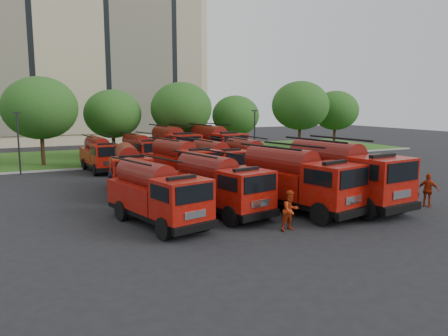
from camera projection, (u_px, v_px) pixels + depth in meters
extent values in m
plane|color=black|center=(219.00, 207.00, 24.73)|extent=(140.00, 140.00, 0.00)
cube|color=#2B5516|center=(120.00, 156.00, 47.92)|extent=(70.00, 16.00, 0.12)
cube|color=gray|center=(138.00, 165.00, 40.69)|extent=(70.00, 0.30, 0.14)
cube|color=beige|center=(99.00, 59.00, 66.57)|extent=(30.00, 14.00, 25.00)
cube|color=black|center=(108.00, 54.00, 60.23)|extent=(28.00, 0.15, 22.00)
cylinder|color=#382314|center=(43.00, 151.00, 40.30)|extent=(0.36, 0.36, 2.80)
ellipsoid|color=#143F12|center=(40.00, 108.00, 39.72)|extent=(6.72, 6.72, 5.71)
cylinder|color=#382314|center=(114.00, 147.00, 45.54)|extent=(0.36, 0.36, 2.45)
ellipsoid|color=#143F12|center=(113.00, 114.00, 45.03)|extent=(5.88, 5.88, 5.00)
cylinder|color=#382314|center=(182.00, 144.00, 47.16)|extent=(0.36, 0.36, 2.73)
ellipsoid|color=#143F12|center=(181.00, 108.00, 46.59)|extent=(6.55, 6.55, 5.57)
cylinder|color=#382314|center=(235.00, 143.00, 51.07)|extent=(0.36, 0.36, 2.27)
ellipsoid|color=#143F12|center=(235.00, 116.00, 50.59)|extent=(5.46, 5.46, 4.64)
cylinder|color=#382314|center=(299.00, 139.00, 53.09)|extent=(0.36, 0.36, 2.87)
ellipsoid|color=#143F12|center=(300.00, 106.00, 52.48)|extent=(6.89, 6.89, 5.85)
cylinder|color=#382314|center=(334.00, 137.00, 57.88)|extent=(0.36, 0.36, 2.52)
ellipsoid|color=#143F12|center=(335.00, 110.00, 57.35)|extent=(6.05, 6.05, 5.14)
cylinder|color=black|center=(19.00, 144.00, 35.45)|extent=(0.14, 0.14, 5.00)
cube|color=black|center=(16.00, 113.00, 35.07)|extent=(0.60, 0.25, 0.12)
cylinder|color=black|center=(255.00, 135.00, 44.81)|extent=(0.14, 0.14, 5.00)
cube|color=black|center=(255.00, 110.00, 44.44)|extent=(0.60, 0.25, 0.12)
cube|color=black|center=(157.00, 212.00, 21.13)|extent=(3.55, 6.73, 0.28)
cube|color=black|center=(196.00, 228.00, 18.64)|extent=(2.28, 0.76, 0.32)
cube|color=#870700|center=(182.00, 199.00, 19.29)|extent=(2.66, 2.49, 1.79)
cube|color=black|center=(195.00, 194.00, 18.44)|extent=(1.88, 0.49, 0.78)
cube|color=#870700|center=(146.00, 194.00, 21.80)|extent=(3.17, 4.63, 1.19)
cylinder|color=#550D08|center=(146.00, 175.00, 21.66)|extent=(2.24, 4.07, 1.38)
cylinder|color=black|center=(164.00, 229.00, 18.66)|extent=(0.55, 1.06, 1.01)
cylinder|color=black|center=(204.00, 220.00, 19.97)|extent=(0.55, 1.06, 1.01)
cylinder|color=black|center=(122.00, 211.00, 21.76)|extent=(0.55, 1.06, 1.01)
cylinder|color=black|center=(158.00, 205.00, 23.07)|extent=(0.55, 1.06, 1.01)
cube|color=black|center=(218.00, 202.00, 23.21)|extent=(3.47, 6.88, 0.28)
cube|color=black|center=(261.00, 216.00, 20.59)|extent=(2.35, 0.71, 0.33)
cube|color=#870700|center=(246.00, 189.00, 21.28)|extent=(2.68, 2.50, 1.83)
cube|color=black|center=(261.00, 184.00, 20.39)|extent=(1.94, 0.45, 0.80)
cube|color=#870700|center=(207.00, 185.00, 23.91)|extent=(3.14, 4.70, 1.22)
cylinder|color=#550D08|center=(207.00, 167.00, 23.76)|extent=(2.19, 4.15, 1.41)
cylinder|color=black|center=(231.00, 216.00, 20.65)|extent=(0.53, 1.08, 1.03)
cylinder|color=black|center=(265.00, 210.00, 21.95)|extent=(0.53, 1.08, 1.03)
cylinder|color=black|center=(184.00, 201.00, 23.90)|extent=(0.53, 1.08, 1.03)
cylinder|color=black|center=(216.00, 196.00, 25.20)|extent=(0.53, 1.08, 1.03)
cube|color=black|center=(296.00, 199.00, 23.66)|extent=(3.99, 7.65, 0.31)
cube|color=black|center=(354.00, 213.00, 20.81)|extent=(2.60, 0.84, 0.36)
cube|color=#870700|center=(334.00, 184.00, 21.56)|extent=(3.01, 2.81, 2.03)
cube|color=black|center=(355.00, 178.00, 20.58)|extent=(2.14, 0.55, 0.89)
cube|color=#870700|center=(281.00, 181.00, 24.43)|extent=(3.58, 5.25, 1.36)
cylinder|color=#550D08|center=(281.00, 161.00, 24.26)|extent=(2.52, 4.62, 1.56)
cylinder|color=black|center=(321.00, 214.00, 20.84)|extent=(0.62, 1.20, 1.15)
cylinder|color=black|center=(351.00, 207.00, 22.32)|extent=(0.62, 1.20, 1.15)
cylinder|color=black|center=(256.00, 198.00, 24.39)|extent=(0.62, 1.20, 1.15)
cylinder|color=black|center=(286.00, 192.00, 25.87)|extent=(0.62, 1.20, 1.15)
cube|color=black|center=(341.00, 193.00, 24.89)|extent=(3.46, 8.08, 0.34)
cube|color=black|center=(402.00, 208.00, 21.57)|extent=(2.81, 0.60, 0.39)
cube|color=#870700|center=(381.00, 178.00, 22.45)|extent=(3.01, 2.76, 2.18)
cube|color=black|center=(403.00, 172.00, 21.33)|extent=(2.34, 0.33, 0.95)
cube|color=#870700|center=(326.00, 175.00, 25.79)|extent=(3.32, 5.43, 1.46)
cylinder|color=#550D08|center=(327.00, 155.00, 25.61)|extent=(2.21, 4.86, 1.68)
cylinder|color=black|center=(367.00, 208.00, 21.79)|extent=(0.53, 1.27, 1.23)
cylinder|color=black|center=(399.00, 202.00, 23.15)|extent=(0.53, 1.27, 1.23)
cylinder|color=black|center=(300.00, 191.00, 25.92)|extent=(0.53, 1.27, 1.23)
cylinder|color=black|center=(331.00, 187.00, 27.27)|extent=(0.53, 1.27, 1.23)
cube|color=black|center=(129.00, 183.00, 28.51)|extent=(3.12, 6.85, 0.28)
cube|color=black|center=(134.00, 194.00, 25.35)|extent=(2.37, 0.58, 0.33)
cube|color=#870700|center=(132.00, 173.00, 26.21)|extent=(2.59, 2.39, 1.84)
cube|color=black|center=(133.00, 168.00, 25.15)|extent=(1.96, 0.34, 0.80)
cube|color=#870700|center=(128.00, 170.00, 29.37)|extent=(2.93, 4.63, 1.23)
cylinder|color=#550D08|center=(127.00, 155.00, 29.23)|extent=(1.99, 4.13, 1.41)
cylinder|color=black|center=(114.00, 193.00, 25.89)|extent=(0.48, 1.07, 1.04)
cylinder|color=black|center=(151.00, 191.00, 26.51)|extent=(0.48, 1.07, 1.04)
cylinder|color=black|center=(111.00, 181.00, 29.81)|extent=(0.48, 1.07, 1.04)
cylinder|color=black|center=(143.00, 180.00, 30.44)|extent=(0.48, 1.07, 1.04)
cube|color=black|center=(182.00, 176.00, 31.48)|extent=(3.52, 7.12, 0.29)
cube|color=black|center=(209.00, 183.00, 28.75)|extent=(2.43, 0.71, 0.34)
cube|color=#870700|center=(200.00, 164.00, 29.47)|extent=(2.75, 2.56, 1.90)
cube|color=black|center=(209.00, 159.00, 28.54)|extent=(2.02, 0.44, 0.83)
cube|color=#870700|center=(174.00, 163.00, 32.22)|extent=(3.21, 4.85, 1.27)
cylinder|color=#550D08|center=(174.00, 149.00, 32.06)|extent=(2.22, 4.29, 1.46)
cylinder|color=black|center=(187.00, 184.00, 28.83)|extent=(0.54, 1.12, 1.07)
cylinder|color=black|center=(215.00, 180.00, 30.15)|extent=(0.54, 1.12, 1.07)
cylinder|color=black|center=(156.00, 175.00, 32.23)|extent=(0.54, 1.12, 1.07)
cylinder|color=black|center=(182.00, 172.00, 33.55)|extent=(0.54, 1.12, 1.07)
cube|color=black|center=(216.00, 174.00, 32.57)|extent=(2.48, 6.58, 0.28)
cube|color=black|center=(239.00, 181.00, 29.73)|extent=(2.32, 0.36, 0.32)
cube|color=#870700|center=(231.00, 163.00, 30.49)|extent=(2.37, 2.16, 1.80)
cube|color=black|center=(239.00, 159.00, 29.53)|extent=(1.94, 0.15, 0.79)
cube|color=#870700|center=(210.00, 162.00, 33.34)|extent=(2.50, 4.37, 1.20)
cylinder|color=#550D08|center=(210.00, 149.00, 33.19)|extent=(1.60, 3.95, 1.39)
cylinder|color=black|center=(219.00, 181.00, 29.99)|extent=(0.38, 1.03, 1.02)
cylinder|color=black|center=(245.00, 178.00, 31.00)|extent=(0.38, 1.03, 1.02)
cylinder|color=black|center=(194.00, 173.00, 33.52)|extent=(0.38, 1.03, 1.02)
cylinder|color=black|center=(219.00, 171.00, 34.53)|extent=(0.38, 1.03, 1.02)
cube|color=black|center=(250.00, 171.00, 33.46)|extent=(2.18, 6.61, 0.28)
cube|color=black|center=(273.00, 179.00, 30.48)|extent=(2.36, 0.24, 0.33)
cube|color=#870700|center=(266.00, 161.00, 31.28)|extent=(2.32, 2.08, 1.84)
cube|color=black|center=(274.00, 157.00, 30.28)|extent=(1.98, 0.05, 0.80)
cube|color=#870700|center=(244.00, 160.00, 34.28)|extent=(2.32, 4.35, 1.23)
cylinder|color=#550D08|center=(244.00, 147.00, 34.13)|extent=(1.42, 3.97, 1.42)
cylinder|color=black|center=(254.00, 179.00, 30.82)|extent=(0.33, 1.04, 1.04)
cylinder|color=black|center=(280.00, 176.00, 31.75)|extent=(0.33, 1.04, 1.04)
cylinder|color=black|center=(228.00, 171.00, 34.53)|extent=(0.33, 1.04, 1.04)
cylinder|color=black|center=(252.00, 169.00, 35.46)|extent=(0.33, 1.04, 1.04)
cube|color=black|center=(101.00, 164.00, 37.53)|extent=(2.55, 6.41, 0.27)
cube|color=black|center=(111.00, 170.00, 34.82)|extent=(2.25, 0.40, 0.31)
cube|color=#870700|center=(107.00, 155.00, 35.55)|extent=(2.34, 2.14, 1.74)
cube|color=black|center=(110.00, 152.00, 34.63)|extent=(1.88, 0.19, 0.76)
cube|color=#870700|center=(97.00, 155.00, 38.27)|extent=(2.51, 4.28, 1.16)
cylinder|color=#550D08|center=(97.00, 144.00, 38.13)|extent=(1.64, 3.85, 1.34)
cylinder|color=black|center=(95.00, 170.00, 35.05)|extent=(0.39, 1.01, 0.98)
cylinder|color=black|center=(120.00, 168.00, 36.07)|extent=(0.39, 1.01, 0.98)
cylinder|color=black|center=(84.00, 164.00, 38.42)|extent=(0.39, 1.01, 0.98)
cylinder|color=black|center=(107.00, 162.00, 39.43)|extent=(0.39, 1.01, 0.98)
cube|color=black|center=(141.00, 160.00, 40.47)|extent=(2.89, 6.50, 0.27)
cube|color=black|center=(155.00, 164.00, 37.84)|extent=(2.25, 0.52, 0.31)
cube|color=#870700|center=(150.00, 151.00, 38.53)|extent=(2.44, 2.25, 1.75)
cube|color=black|center=(154.00, 148.00, 37.64)|extent=(1.87, 0.30, 0.76)
cube|color=#870700|center=(136.00, 151.00, 41.18)|extent=(2.73, 4.39, 1.17)
cylinder|color=#550D08|center=(136.00, 141.00, 41.04)|extent=(1.84, 3.92, 1.35)
cylinder|color=black|center=(140.00, 165.00, 37.99)|extent=(0.44, 1.02, 0.99)
cylinder|color=black|center=(162.00, 163.00, 39.11)|extent=(0.44, 1.02, 0.99)
cylinder|color=black|center=(124.00, 160.00, 41.26)|extent=(0.44, 1.02, 0.99)
cylinder|color=black|center=(144.00, 158.00, 42.38)|extent=(0.44, 1.02, 0.99)
cube|color=black|center=(173.00, 157.00, 41.59)|extent=(2.93, 7.86, 0.33)
cube|color=black|center=(189.00, 162.00, 38.18)|extent=(2.77, 0.42, 0.39)
cube|color=#870700|center=(183.00, 146.00, 39.10)|extent=(2.83, 2.57, 2.16)
cube|color=black|center=(189.00, 142.00, 37.94)|extent=(2.32, 0.17, 0.94)
cube|color=#870700|center=(168.00, 147.00, 42.52)|extent=(2.96, 5.22, 1.44)
cylinder|color=#550D08|center=(168.00, 135.00, 42.34)|extent=(1.89, 4.72, 1.66)
cylinder|color=black|center=(171.00, 163.00, 38.51)|extent=(0.45, 1.23, 1.22)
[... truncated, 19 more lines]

